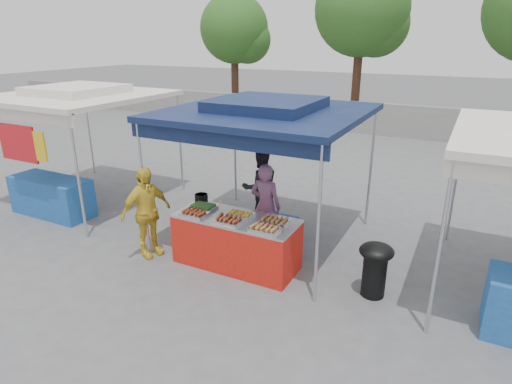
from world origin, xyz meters
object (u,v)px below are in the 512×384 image
at_px(wok_burner, 375,265).
at_px(helper_man, 260,187).
at_px(cooking_pot, 201,198).
at_px(vendor_table, 236,241).
at_px(customer_person, 146,212).
at_px(vendor_woman, 266,206).

bearing_deg(wok_burner, helper_man, 138.13).
bearing_deg(cooking_pot, vendor_table, -20.66).
height_order(vendor_table, wok_burner, vendor_table).
height_order(vendor_table, customer_person, customer_person).
distance_m(vendor_woman, customer_person, 2.03).
xyz_separation_m(helper_man, customer_person, (-1.11, -2.03, 0.01)).
xyz_separation_m(wok_burner, vendor_woman, (-2.08, 0.69, 0.28)).
bearing_deg(cooking_pot, wok_burner, -3.43).
relative_size(helper_man, customer_person, 0.98).
bearing_deg(vendor_table, cooking_pot, 159.34).
bearing_deg(vendor_table, wok_burner, 3.82).
relative_size(vendor_table, wok_burner, 2.43).
xyz_separation_m(vendor_table, vendor_woman, (0.12, 0.84, 0.34)).
xyz_separation_m(cooking_pot, vendor_woman, (0.99, 0.51, -0.15)).
bearing_deg(customer_person, vendor_table, -58.21).
xyz_separation_m(cooking_pot, wok_burner, (3.07, -0.18, -0.43)).
bearing_deg(wok_burner, vendor_table, 172.15).
relative_size(wok_burner, vendor_woman, 0.54).
bearing_deg(cooking_pot, vendor_woman, 26.98).
distance_m(cooking_pot, vendor_woman, 1.13).
bearing_deg(customer_person, wok_burner, -64.25).
bearing_deg(customer_person, helper_man, -11.05).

